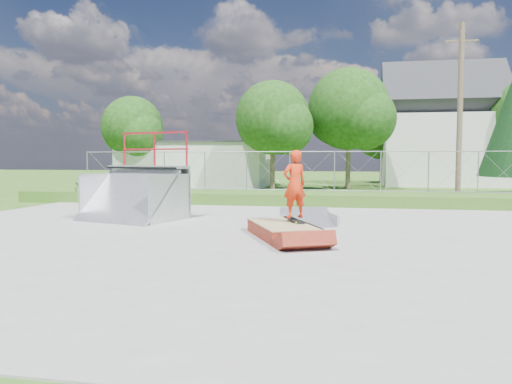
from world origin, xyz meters
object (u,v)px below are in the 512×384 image
at_px(grind_box, 282,231).
at_px(skater, 295,187).
at_px(quarter_pipe, 132,176).
at_px(flat_bank_ramp, 309,218).

distance_m(grind_box, skater, 1.15).
bearing_deg(quarter_pipe, grind_box, -9.87).
relative_size(flat_bank_ramp, skater, 0.90).
distance_m(grind_box, quarter_pipe, 5.96).
distance_m(grind_box, flat_bank_ramp, 2.49).
bearing_deg(grind_box, quarter_pipe, 128.97).
height_order(grind_box, quarter_pipe, quarter_pipe).
xyz_separation_m(quarter_pipe, flat_bank_ramp, (5.68, -0.14, -1.22)).
distance_m(quarter_pipe, skater, 5.99).
height_order(quarter_pipe, skater, quarter_pipe).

